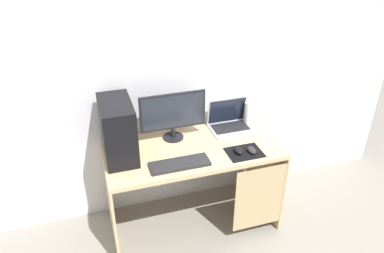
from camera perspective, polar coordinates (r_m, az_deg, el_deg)
ground_plane at (r=3.24m, az=0.00°, el=-14.12°), size 8.00×8.00×0.00m
wall_back at (r=2.85m, az=-2.16°, el=10.29°), size 4.00×0.05×2.60m
desk at (r=2.87m, az=0.39°, el=-5.88°), size 1.31×0.64×0.73m
pc_tower at (r=2.64m, az=-11.30°, el=-0.50°), size 0.22×0.41×0.42m
monitor at (r=2.80m, az=-2.95°, el=1.84°), size 0.50×0.16×0.38m
laptop at (r=3.03m, az=5.79°, el=0.64°), size 0.33×0.25×0.24m
speaker at (r=3.10m, az=8.62°, el=2.07°), size 0.07×0.07×0.19m
keyboard at (r=2.59m, az=-1.90°, el=-5.75°), size 0.42×0.14×0.02m
mousepad at (r=2.75m, az=8.01°, el=-3.95°), size 0.26×0.20×0.00m
mouse_left at (r=2.73m, az=7.10°, el=-3.66°), size 0.06×0.10×0.03m
mouse_right at (r=2.75m, az=9.12°, el=-3.59°), size 0.06×0.10×0.03m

